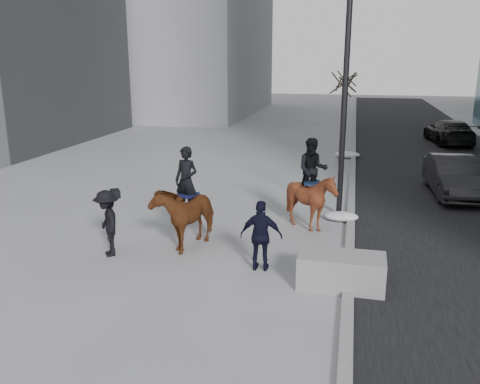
% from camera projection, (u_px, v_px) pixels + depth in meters
% --- Properties ---
extents(ground, '(120.00, 120.00, 0.00)m').
position_uv_depth(ground, '(230.00, 260.00, 13.05)').
color(ground, gray).
rests_on(ground, ground).
extents(road, '(8.00, 90.00, 0.01)m').
position_uv_depth(road, '(451.00, 183.00, 21.01)').
color(road, black).
rests_on(road, ground).
extents(curb, '(0.25, 90.00, 0.12)m').
position_uv_depth(curb, '(352.00, 177.00, 21.83)').
color(curb, gray).
rests_on(curb, ground).
extents(planter, '(1.95, 1.01, 0.77)m').
position_uv_depth(planter, '(341.00, 271.00, 11.44)').
color(planter, gray).
rests_on(planter, ground).
extents(car_near, '(1.76, 4.49, 1.46)m').
position_uv_depth(car_near, '(454.00, 176.00, 18.98)').
color(car_near, black).
rests_on(car_near, ground).
extents(car_far, '(2.60, 5.16, 1.44)m').
position_uv_depth(car_far, '(449.00, 132.00, 30.22)').
color(car_far, black).
rests_on(car_far, ground).
extents(tree_near, '(1.20, 1.20, 4.66)m').
position_uv_depth(tree_near, '(342.00, 117.00, 23.59)').
color(tree_near, '#3D2B24').
rests_on(tree_near, ground).
extents(tree_far, '(1.20, 1.20, 4.51)m').
position_uv_depth(tree_far, '(346.00, 104.00, 30.61)').
color(tree_far, '#33251E').
rests_on(tree_far, ground).
extents(mounted_left, '(1.49, 2.29, 2.73)m').
position_uv_depth(mounted_left, '(186.00, 210.00, 13.87)').
color(mounted_left, '#522010').
rests_on(mounted_left, ground).
extents(mounted_right, '(1.66, 1.81, 2.75)m').
position_uv_depth(mounted_right, '(311.00, 194.00, 15.13)').
color(mounted_right, '#491B0E').
rests_on(mounted_right, ground).
extents(feeder, '(1.04, 0.88, 1.75)m').
position_uv_depth(feeder, '(261.00, 236.00, 12.25)').
color(feeder, black).
rests_on(feeder, ground).
extents(camera_crew, '(1.19, 1.30, 1.75)m').
position_uv_depth(camera_crew, '(107.00, 223.00, 13.17)').
color(camera_crew, black).
rests_on(camera_crew, ground).
extents(lamppost, '(0.25, 1.84, 9.09)m').
position_uv_depth(lamppost, '(347.00, 59.00, 15.41)').
color(lamppost, black).
rests_on(lamppost, ground).
extents(snow_piles, '(1.29, 11.33, 0.33)m').
position_uv_depth(snow_piles, '(346.00, 171.00, 22.48)').
color(snow_piles, silver).
rests_on(snow_piles, ground).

